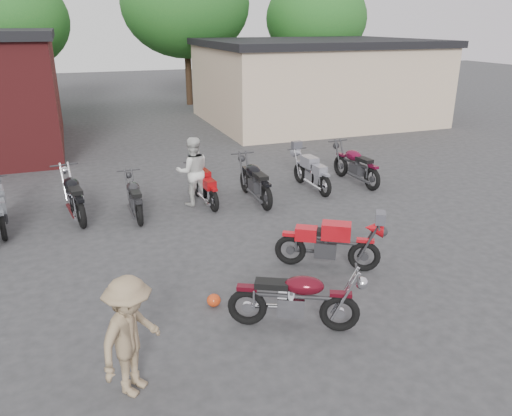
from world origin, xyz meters
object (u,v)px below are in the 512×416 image
object	(u,v)px
sportbike	(330,241)
row_bike_7	(356,163)
person_tan	(131,336)
row_bike_6	(311,170)
row_bike_2	(73,193)
row_bike_5	(255,179)
row_bike_3	(134,195)
vintage_motorcycle	(296,296)
row_bike_4	(204,184)
person_light	(193,171)
helmet	(214,300)

from	to	relation	value
sportbike	row_bike_7	bearing A→B (deg)	86.04
person_tan	row_bike_6	bearing A→B (deg)	3.01
row_bike_2	row_bike_5	distance (m)	4.57
row_bike_3	row_bike_6	distance (m)	5.02
person_tan	vintage_motorcycle	bearing A→B (deg)	-33.47
sportbike	row_bike_4	distance (m)	4.64
row_bike_5	row_bike_3	bearing A→B (deg)	89.67
row_bike_2	row_bike_4	size ratio (longest dim) A/B	1.17
row_bike_3	row_bike_4	distance (m)	1.87
vintage_motorcycle	person_light	world-z (taller)	person_light
row_bike_2	row_bike_5	xyz separation A→B (m)	(4.56, -0.40, -0.01)
row_bike_4	row_bike_7	size ratio (longest dim) A/B	0.86
vintage_motorcycle	sportbike	bearing A→B (deg)	75.64
vintage_motorcycle	row_bike_3	world-z (taller)	vintage_motorcycle
row_bike_2	row_bike_6	size ratio (longest dim) A/B	1.10
helmet	row_bike_3	bearing A→B (deg)	97.97
row_bike_3	row_bike_4	size ratio (longest dim) A/B	1.01
row_bike_3	row_bike_6	world-z (taller)	row_bike_6
sportbike	person_light	distance (m)	4.75
row_bike_2	row_bike_3	distance (m)	1.46
sportbike	row_bike_7	world-z (taller)	row_bike_7
row_bike_3	sportbike	bearing A→B (deg)	-143.49
sportbike	person_tan	xyz separation A→B (m)	(-4.00, -2.20, 0.25)
person_light	row_bike_3	bearing A→B (deg)	14.22
vintage_motorcycle	row_bike_2	xyz separation A→B (m)	(-3.08, 6.23, 0.04)
row_bike_5	row_bike_7	bearing A→B (deg)	-83.13
helmet	row_bike_7	size ratio (longest dim) A/B	0.11
row_bike_2	row_bike_3	xyz separation A→B (m)	(1.39, -0.42, -0.09)
helmet	row_bike_2	world-z (taller)	row_bike_2
person_light	row_bike_6	world-z (taller)	person_light
row_bike_7	person_light	bearing A→B (deg)	86.46
row_bike_6	person_tan	bearing A→B (deg)	135.24
row_bike_5	row_bike_6	size ratio (longest dim) A/B	1.09
helmet	person_tan	distance (m)	2.34
row_bike_3	row_bike_6	xyz separation A→B (m)	(5.01, 0.38, 0.03)
row_bike_3	row_bike_7	xyz separation A→B (m)	(6.50, 0.47, 0.08)
person_tan	row_bike_2	bearing A→B (deg)	48.53
row_bike_4	row_bike_6	bearing A→B (deg)	-92.65
row_bike_4	row_bike_6	distance (m)	3.16
row_bike_4	row_bike_6	size ratio (longest dim) A/B	0.94
helmet	person_tan	bearing A→B (deg)	-133.02
sportbike	person_light	xyz separation A→B (m)	(-1.59, 4.47, 0.33)
row_bike_3	row_bike_5	xyz separation A→B (m)	(3.16, 0.02, 0.08)
row_bike_5	row_bike_2	bearing A→B (deg)	84.23
vintage_motorcycle	row_bike_6	world-z (taller)	vintage_motorcycle
person_light	row_bike_4	bearing A→B (deg)	179.37
row_bike_2	row_bike_7	size ratio (longest dim) A/B	1.01
row_bike_7	helmet	bearing A→B (deg)	126.28
vintage_motorcycle	row_bike_5	distance (m)	6.01
person_tan	sportbike	bearing A→B (deg)	-17.19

